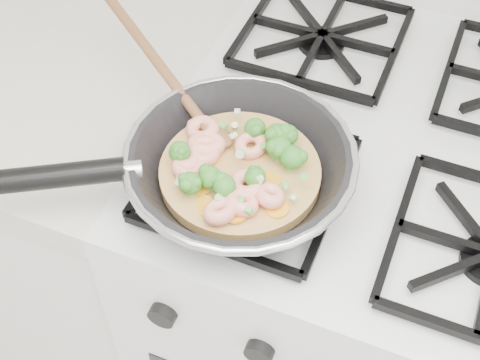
% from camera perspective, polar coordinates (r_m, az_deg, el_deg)
% --- Properties ---
extents(stove, '(0.60, 0.60, 0.92)m').
position_cam_1_polar(stove, '(1.28, 9.36, -10.25)').
color(stove, white).
rests_on(stove, ground).
extents(skillet, '(0.42, 0.36, 0.10)m').
position_cam_1_polar(skillet, '(0.80, -0.53, 1.20)').
color(skillet, black).
rests_on(skillet, stove).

